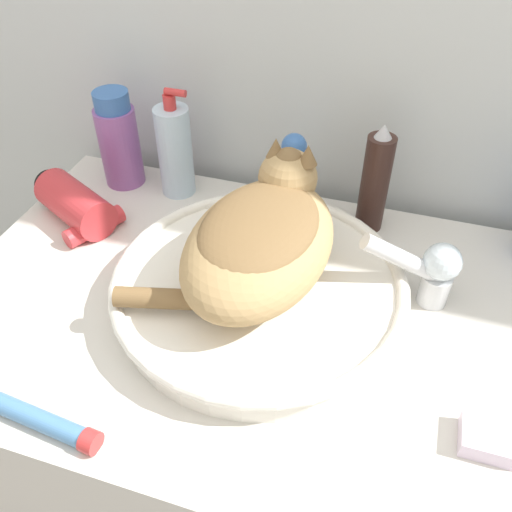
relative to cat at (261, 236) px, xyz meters
The scene contains 12 objects.
wall_back 0.39m from the cat, 88.70° to the left, with size 8.00×0.05×2.40m.
vanity_counter 0.56m from the cat, 70.60° to the right, with size 0.94×0.60×0.88m.
sink_basin 0.09m from the cat, 88.84° to the right, with size 0.43×0.43×0.05m.
cat is the anchor object (origin of this frame).
faucet 0.25m from the cat, 15.68° to the left, with size 0.15×0.08×0.13m.
deodorant_stick 0.23m from the cat, 93.07° to the left, with size 0.05×0.05×0.15m.
soap_pump_bottle 0.32m from the cat, 135.91° to the left, with size 0.06×0.06×0.20m.
mouthwash_bottle 0.41m from the cat, 146.92° to the left, with size 0.07×0.07×0.18m.
hairspray_can_black 0.26m from the cat, 60.32° to the left, with size 0.05×0.05×0.19m.
cream_tube 0.36m from the cat, 123.58° to the right, with size 0.17×0.04×0.03m.
hair_dryer 0.38m from the cat, 166.91° to the left, with size 0.18×0.14×0.07m.
soap_bar 0.37m from the cat, 25.14° to the right, with size 0.06×0.05×0.02m.
Camera 1 is at (0.16, -0.22, 1.47)m, focal length 38.00 mm.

